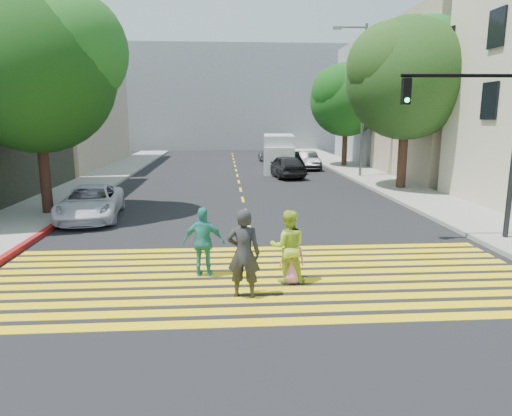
{
  "coord_description": "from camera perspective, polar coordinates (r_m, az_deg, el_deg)",
  "views": [
    {
      "loc": [
        -0.86,
        -9.31,
        3.89
      ],
      "look_at": [
        0.0,
        3.0,
        1.4
      ],
      "focal_mm": 32.0,
      "sensor_mm": 36.0,
      "label": 1
    }
  ],
  "objects": [
    {
      "name": "tree_right_near",
      "position": [
        25.56,
        18.56,
        15.75
      ],
      "size": [
        7.12,
        6.71,
        8.99
      ],
      "rotation": [
        0.0,
        0.0,
        0.09
      ],
      "color": "#41241A",
      "rests_on": "ground"
    },
    {
      "name": "tree_left",
      "position": [
        19.64,
        -25.64,
        15.81
      ],
      "size": [
        6.83,
        6.33,
        8.55
      ],
      "rotation": [
        0.0,
        0.0,
        -0.07
      ],
      "color": "black",
      "rests_on": "ground"
    },
    {
      "name": "building_right_tan",
      "position": [
        32.47,
        25.88,
        12.25
      ],
      "size": [
        10.0,
        10.0,
        10.0
      ],
      "primitive_type": "cube",
      "color": "tan",
      "rests_on": "ground"
    },
    {
      "name": "sidewalk_right",
      "position": [
        26.32,
        16.9,
        2.58
      ],
      "size": [
        3.0,
        60.0,
        0.15
      ],
      "primitive_type": "cube",
      "color": "gray",
      "rests_on": "ground"
    },
    {
      "name": "crosswalk",
      "position": [
        11.3,
        0.62,
        -8.68
      ],
      "size": [
        13.4,
        5.3,
        0.01
      ],
      "color": "yellow",
      "rests_on": "ground"
    },
    {
      "name": "white_van",
      "position": [
        32.74,
        2.84,
        6.72
      ],
      "size": [
        2.56,
        5.65,
        2.59
      ],
      "rotation": [
        0.0,
        0.0,
        -0.1
      ],
      "color": "#B5B7BD",
      "rests_on": "ground"
    },
    {
      "name": "pedestrian_man",
      "position": [
        9.87,
        -1.55,
        -5.7
      ],
      "size": [
        0.79,
        0.6,
        1.97
      ],
      "primitive_type": "imported",
      "rotation": [
        0.0,
        0.0,
        2.96
      ],
      "color": "#2A2A2B",
      "rests_on": "ground"
    },
    {
      "name": "dark_car_near",
      "position": [
        29.63,
        3.69,
        5.25
      ],
      "size": [
        2.4,
        4.49,
        1.45
      ],
      "primitive_type": "imported",
      "rotation": [
        0.0,
        0.0,
        3.31
      ],
      "color": "black",
      "rests_on": "ground"
    },
    {
      "name": "pedestrian_child",
      "position": [
        10.82,
        4.57,
        -6.28
      ],
      "size": [
        0.64,
        0.46,
        1.22
      ],
      "primitive_type": "imported",
      "rotation": [
        0.0,
        0.0,
        3.26
      ],
      "color": "pink",
      "rests_on": "ground"
    },
    {
      "name": "silver_car",
      "position": [
        39.17,
        2.18,
        6.67
      ],
      "size": [
        2.54,
        4.81,
        1.33
      ],
      "primitive_type": "imported",
      "rotation": [
        0.0,
        0.0,
        3.3
      ],
      "color": "gray",
      "rests_on": "ground"
    },
    {
      "name": "dark_car_parked",
      "position": [
        34.4,
        6.39,
        5.93
      ],
      "size": [
        1.54,
        4.0,
        1.3
      ],
      "primitive_type": "imported",
      "rotation": [
        0.0,
        0.0,
        0.04
      ],
      "color": "black",
      "rests_on": "ground"
    },
    {
      "name": "pedestrian_extra",
      "position": [
        11.24,
        -6.54,
        -4.27
      ],
      "size": [
        1.06,
        0.55,
        1.73
      ],
      "primitive_type": "imported",
      "rotation": [
        0.0,
        0.0,
        3.02
      ],
      "color": "teal",
      "rests_on": "ground"
    },
    {
      "name": "backdrop_block",
      "position": [
        57.35,
        -3.22,
        13.49
      ],
      "size": [
        30.0,
        8.0,
        12.0
      ],
      "primitive_type": "cube",
      "color": "gray",
      "rests_on": "ground"
    },
    {
      "name": "tree_right_far",
      "position": [
        36.32,
        11.32,
        13.58
      ],
      "size": [
        7.16,
        7.11,
        8.01
      ],
      "rotation": [
        0.0,
        0.0,
        0.36
      ],
      "color": "#462C17",
      "rests_on": "ground"
    },
    {
      "name": "curb_red",
      "position": [
        16.89,
        -24.86,
        -2.71
      ],
      "size": [
        0.2,
        8.0,
        0.16
      ],
      "primitive_type": "cube",
      "color": "maroon",
      "rests_on": "ground"
    },
    {
      "name": "street_lamp",
      "position": [
        29.83,
        12.94,
        13.99
      ],
      "size": [
        2.12,
        0.31,
        9.38
      ],
      "rotation": [
        0.0,
        0.0,
        -0.06
      ],
      "color": "#54555E",
      "rests_on": "ground"
    },
    {
      "name": "sidewalk_left",
      "position": [
        32.45,
        -17.63,
        4.12
      ],
      "size": [
        3.0,
        40.0,
        0.15
      ],
      "primitive_type": "cube",
      "color": "gray",
      "rests_on": "ground"
    },
    {
      "name": "traffic_signal",
      "position": [
        15.5,
        26.63,
        8.81
      ],
      "size": [
        3.7,
        0.39,
        5.42
      ],
      "rotation": [
        0.0,
        0.0,
        -0.05
      ],
      "color": "black",
      "rests_on": "ground"
    },
    {
      "name": "ground",
      "position": [
        10.12,
        1.21,
        -11.19
      ],
      "size": [
        120.0,
        120.0,
        0.0
      ],
      "primitive_type": "plane",
      "color": "black"
    },
    {
      "name": "pedestrian_woman",
      "position": [
        10.8,
        4.02,
        -4.83
      ],
      "size": [
        0.88,
        0.71,
        1.75
      ],
      "primitive_type": "imported",
      "rotation": [
        0.0,
        0.0,
        3.09
      ],
      "color": "#B0D532",
      "rests_on": "ground"
    },
    {
      "name": "white_sedan",
      "position": [
        18.6,
        -19.95,
        0.65
      ],
      "size": [
        2.6,
        4.79,
        1.27
      ],
      "primitive_type": "imported",
      "rotation": [
        0.0,
        0.0,
        0.11
      ],
      "color": "silver",
      "rests_on": "ground"
    },
    {
      "name": "building_right_grey",
      "position": [
        42.4,
        18.41,
        12.34
      ],
      "size": [
        10.0,
        10.0,
        10.0
      ],
      "primitive_type": "cube",
      "color": "gray",
      "rests_on": "ground"
    },
    {
      "name": "lane_line",
      "position": [
        32.05,
        -2.43,
        4.43
      ],
      "size": [
        0.12,
        34.4,
        0.01
      ],
      "color": "yellow",
      "rests_on": "ground"
    },
    {
      "name": "building_left_tan",
      "position": [
        40.28,
        -26.68,
        11.8
      ],
      "size": [
        12.0,
        16.0,
        10.0
      ],
      "primitive_type": "cube",
      "color": "tan",
      "rests_on": "ground"
    }
  ]
}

